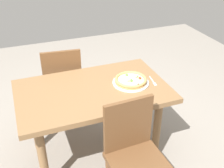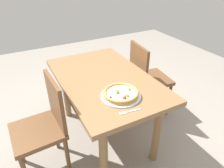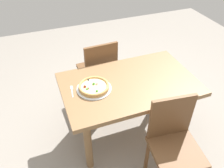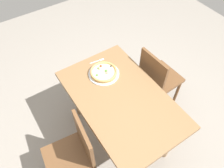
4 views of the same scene
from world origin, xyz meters
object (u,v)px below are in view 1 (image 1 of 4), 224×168
(pizza, at_px, (131,80))
(fork, at_px, (153,82))
(chair_near, at_px, (63,81))
(plate, at_px, (131,83))
(chair_far, at_px, (135,154))
(dining_table, at_px, (93,99))

(pizza, relative_size, fork, 1.70)
(chair_near, relative_size, plate, 2.78)
(chair_far, bearing_deg, fork, -130.48)
(pizza, bearing_deg, dining_table, -3.64)
(chair_far, xyz_separation_m, fork, (-0.42, -0.54, 0.23))
(chair_near, distance_m, plate, 0.84)
(dining_table, relative_size, pizza, 4.56)
(dining_table, distance_m, pizza, 0.37)
(chair_near, relative_size, pizza, 3.16)
(plate, relative_size, fork, 1.93)
(chair_far, relative_size, pizza, 3.16)
(fork, bearing_deg, chair_near, -126.61)
(chair_far, bearing_deg, dining_table, -81.58)
(chair_near, relative_size, fork, 5.37)
(dining_table, xyz_separation_m, plate, (-0.34, 0.02, 0.11))
(fork, bearing_deg, plate, -95.92)
(chair_near, bearing_deg, fork, -38.14)
(chair_near, height_order, pizza, chair_near)
(chair_far, height_order, fork, chair_far)
(pizza, bearing_deg, chair_near, -52.20)
(chair_far, bearing_deg, pizza, -113.43)
(pizza, height_order, fork, pizza)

